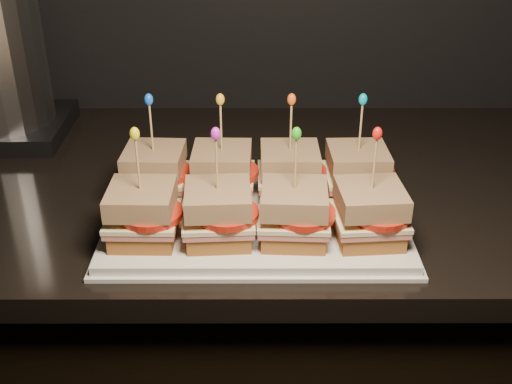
{
  "coord_description": "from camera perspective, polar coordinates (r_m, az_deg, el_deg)",
  "views": [
    {
      "loc": [
        -0.36,
        0.78,
        1.39
      ],
      "look_at": [
        -0.36,
        1.55,
        0.97
      ],
      "focal_mm": 45.0,
      "sensor_mm": 36.0,
      "label": 1
    }
  ],
  "objects": [
    {
      "name": "sandwich_5_pick",
      "position": [
        0.79,
        -3.51,
        2.21
      ],
      "size": [
        0.0,
        0.0,
        0.09
      ],
      "primitive_type": "cylinder",
      "color": "tan",
      "rests_on": "sandwich_5_bread_top"
    },
    {
      "name": "sandwich_6_bread_top",
      "position": [
        0.81,
        3.43,
        -0.57
      ],
      "size": [
        0.09,
        0.09,
        0.03
      ],
      "primitive_type": "cube",
      "rotation": [
        0.0,
        0.0,
        -0.05
      ],
      "color": "#5B2C15",
      "rests_on": "sandwich_6_tomato"
    },
    {
      "name": "sandwich_3_pick",
      "position": [
        0.91,
        9.27,
        5.47
      ],
      "size": [
        0.0,
        0.0,
        0.09
      ],
      "primitive_type": "cylinder",
      "color": "tan",
      "rests_on": "sandwich_3_bread_top"
    },
    {
      "name": "sandwich_0_cheese",
      "position": [
        0.94,
        -8.95,
        1.52
      ],
      "size": [
        0.1,
        0.09,
        0.01
      ],
      "primitive_type": "cube",
      "rotation": [
        0.0,
        0.0,
        -0.05
      ],
      "color": "#F7E5A8",
      "rests_on": "sandwich_0_ham"
    },
    {
      "name": "sandwich_2_frill",
      "position": [
        0.88,
        3.19,
        8.23
      ],
      "size": [
        0.01,
        0.01,
        0.02
      ],
      "primitive_type": "ellipsoid",
      "color": "#E55715",
      "rests_on": "sandwich_2_pick"
    },
    {
      "name": "sandwich_1_ham",
      "position": [
        0.93,
        -3.0,
        1.15
      ],
      "size": [
        0.09,
        0.09,
        0.01
      ],
      "primitive_type": "cube",
      "rotation": [
        0.0,
        0.0,
        -0.02
      ],
      "color": "#B65D53",
      "rests_on": "sandwich_1_bread_bot"
    },
    {
      "name": "sandwich_2_tomato",
      "position": [
        0.92,
        3.77,
        1.79
      ],
      "size": [
        0.08,
        0.08,
        0.01
      ],
      "primitive_type": "cylinder",
      "color": "red",
      "rests_on": "sandwich_2_cheese"
    },
    {
      "name": "sandwich_5_frill",
      "position": [
        0.77,
        -3.61,
        5.2
      ],
      "size": [
        0.01,
        0.01,
        0.02
      ],
      "primitive_type": "ellipsoid",
      "color": "#CD22CC",
      "rests_on": "sandwich_5_pick"
    },
    {
      "name": "sandwich_7_cheese",
      "position": [
        0.84,
        10.04,
        -2.11
      ],
      "size": [
        0.1,
        0.09,
        0.01
      ],
      "primitive_type": "cube",
      "rotation": [
        0.0,
        0.0,
        0.08
      ],
      "color": "#F7E5A8",
      "rests_on": "sandwich_7_ham"
    },
    {
      "name": "sandwich_4_bread_bot",
      "position": [
        0.85,
        -9.9,
        -3.42
      ],
      "size": [
        0.08,
        0.08,
        0.02
      ],
      "primitive_type": "cube",
      "rotation": [
        0.0,
        0.0,
        -0.02
      ],
      "color": "brown",
      "rests_on": "platter"
    },
    {
      "name": "sandwich_5_bread_bot",
      "position": [
        0.84,
        -3.32,
        -3.46
      ],
      "size": [
        0.09,
        0.09,
        0.02
      ],
      "primitive_type": "cube",
      "rotation": [
        0.0,
        0.0,
        0.06
      ],
      "color": "brown",
      "rests_on": "platter"
    },
    {
      "name": "sandwich_2_bread_top",
      "position": [
        0.92,
        3.04,
        2.99
      ],
      "size": [
        0.08,
        0.08,
        0.03
      ],
      "primitive_type": "cube",
      "rotation": [
        0.0,
        0.0,
        0.0
      ],
      "color": "#5B2C15",
      "rests_on": "sandwich_2_tomato"
    },
    {
      "name": "sandwich_1_frill",
      "position": [
        0.88,
        -3.2,
        8.22
      ],
      "size": [
        0.01,
        0.01,
        0.02
      ],
      "primitive_type": "ellipsoid",
      "color": "gold",
      "rests_on": "sandwich_1_pick"
    },
    {
      "name": "sandwich_5_bread_top",
      "position": [
        0.81,
        -3.42,
        -0.57
      ],
      "size": [
        0.09,
        0.09,
        0.03
      ],
      "primitive_type": "cube",
      "rotation": [
        0.0,
        0.0,
        0.06
      ],
      "color": "#5B2C15",
      "rests_on": "sandwich_5_tomato"
    },
    {
      "name": "sandwich_6_cheese",
      "position": [
        0.83,
        3.38,
        -2.15
      ],
      "size": [
        0.1,
        0.09,
        0.01
      ],
      "primitive_type": "cube",
      "rotation": [
        0.0,
        0.0,
        -0.05
      ],
      "color": "#F7E5A8",
      "rests_on": "sandwich_6_ham"
    },
    {
      "name": "sandwich_2_cheese",
      "position": [
        0.93,
        3.0,
        1.54
      ],
      "size": [
        0.09,
        0.09,
        0.01
      ],
      "primitive_type": "cube",
      "rotation": [
        0.0,
        0.0,
        0.0
      ],
      "color": "#F7E5A8",
      "rests_on": "sandwich_2_ham"
    },
    {
      "name": "sandwich_5_cheese",
      "position": [
        0.82,
        -3.37,
        -2.15
      ],
      "size": [
        0.1,
        0.09,
        0.01
      ],
      "primitive_type": "cube",
      "rotation": [
        0.0,
        0.0,
        0.06
      ],
      "color": "#F7E5A8",
      "rests_on": "sandwich_5_ham"
    },
    {
      "name": "platter_rim",
      "position": [
        0.9,
        0.0,
        -2.91
      ],
      "size": [
        0.42,
        0.26,
        0.01
      ],
      "primitive_type": "cube",
      "color": "white",
      "rests_on": "granite_slab"
    },
    {
      "name": "sandwich_3_frill",
      "position": [
        0.89,
        9.49,
        8.13
      ],
      "size": [
        0.01,
        0.01,
        0.02
      ],
      "primitive_type": "ellipsoid",
      "color": "#0495B7",
      "rests_on": "sandwich_3_pick"
    },
    {
      "name": "sandwich_0_frill",
      "position": [
        0.89,
        -9.51,
        8.12
      ],
      "size": [
        0.01,
        0.01,
        0.02
      ],
      "primitive_type": "ellipsoid",
      "color": "blue",
      "rests_on": "sandwich_0_pick"
    },
    {
      "name": "appliance_base",
      "position": [
        1.27,
        -21.8,
        5.39
      ],
      "size": [
        0.25,
        0.21,
        0.03
      ],
      "primitive_type": "cube",
      "rotation": [
        0.0,
        0.0,
        0.02
      ],
      "color": "#262628",
      "rests_on": "granite_slab"
    },
    {
      "name": "sandwich_7_pick",
      "position": [
        0.8,
        10.45,
        2.19
      ],
      "size": [
        0.0,
        0.0,
        0.09
      ],
      "primitive_type": "cylinder",
      "color": "tan",
      "rests_on": "sandwich_7_bread_top"
    },
    {
      "name": "sandwich_7_ham",
      "position": [
        0.84,
        10.0,
        -2.52
      ],
      "size": [
        0.1,
        0.09,
        0.01
      ],
      "primitive_type": "cube",
      "rotation": [
        0.0,
        0.0,
        0.08
      ],
      "color": "#B65D53",
      "rests_on": "sandwich_7_bread_bot"
    },
    {
      "name": "sandwich_6_bread_bot",
      "position": [
        0.84,
        3.34,
        -3.46
      ],
      "size": [
        0.09,
        0.09,
        0.02
      ],
      "primitive_type": "cube",
      "rotation": [
        0.0,
        0.0,
        -0.05
      ],
      "color": "brown",
      "rests_on": "platter"
    },
    {
      "name": "sandwich_5_tomato",
      "position": [
        0.82,
        -2.56,
        -1.92
      ],
      "size": [
        0.08,
        0.08,
        0.01
      ],
      "primitive_type": "cylinder",
      "color": "red",
      "rests_on": "sandwich_5_cheese"
    },
    {
      "name": "granite_slab",
      "position": [
        1.05,
        8.57,
        0.45
      ],
      "size": [
        2.26,
        0.63,
        0.04
      ],
      "primitive_type": "cube",
      "color": "black",
      "rests_on": "cabinet"
    },
    {
      "name": "sandwich_4_bread_top",
      "position": [
        0.82,
        -10.18,
        -0.57
      ],
      "size": [
        0.08,
        0.08,
        0.03
      ],
      "primitive_type": "cube",
      "rotation": [
        0.0,
        0.0,
        -0.02
      ],
      "color": "#5B2C15",
      "rests_on": "sandwich_4_tomato"
    },
    {
      "name": "sandwich_0_bread_top",
      "position": [
        0.93,
        -9.07,
        2.95
      ],
      "size": [
        0.09,
        0.09,
        0.03
      ],
      "primitive_type": "cube",
      "rotation": [
        0.0,
        0.0,
        -0.05
      ],
      "color": "#5B2C15",
      "rests_on": "sandwich_0_tomato"
    },
    {
      "name": "sandwich_4_pick",
      "position": [
        0.8,
        -10.45,
        2.17
      ],
      "size": [
        0.0,
        0.0,
        0.09
      ],
      "primitive_type": "cylinder",
      "color": "tan",
      "rests_on": "sandwich_4_bread_top"
    },
    {
      "name": "sandwich_1_pick",
      "position": [
        0.9,
        -3.12,
        5.53
      ],
      "size": [
        0.0,
        0.0,
        0.09
      ],
      "primitive_type": "cylinder",
      "color": "tan",
      "rests_on": "sandwich_1_bread_top"
    },
    {
      "name": "sandwich_6_tomato",
      "position": [
        0.82,
        4.26,
        -1.91
      ],
      "size": [
        0.08,
        0.08,
        0.01
      ],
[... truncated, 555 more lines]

